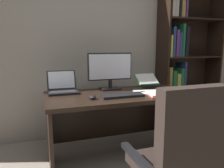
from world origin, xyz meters
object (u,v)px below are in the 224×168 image
(reading_stand_with_book, at_px, (147,81))
(notepad, at_px, (142,92))
(laptop, at_px, (63,88))
(desk, at_px, (117,111))
(office_chair, at_px, (178,167))
(computer_mouse, at_px, (92,97))
(bookshelf, at_px, (182,60))
(open_binder, at_px, (168,93))
(pen, at_px, (144,91))
(monitor, at_px, (110,71))
(keyboard, at_px, (122,95))

(reading_stand_with_book, distance_m, notepad, 0.41)
(laptop, bearing_deg, reading_stand_with_book, 2.25)
(desk, relative_size, office_chair, 1.50)
(reading_stand_with_book, bearing_deg, computer_mouse, -151.71)
(bookshelf, bearing_deg, computer_mouse, -153.08)
(reading_stand_with_book, bearing_deg, desk, -155.83)
(office_chair, bearing_deg, reading_stand_with_book, 70.33)
(bookshelf, bearing_deg, laptop, -167.46)
(computer_mouse, bearing_deg, open_binder, -3.66)
(computer_mouse, xyz_separation_m, pen, (0.59, 0.10, -0.01))
(bookshelf, height_order, open_binder, bookshelf)
(reading_stand_with_book, bearing_deg, bookshelf, 25.41)
(laptop, xyz_separation_m, open_binder, (1.01, -0.44, -0.04))
(reading_stand_with_book, relative_size, open_binder, 0.57)
(laptop, bearing_deg, notepad, -19.89)
(open_binder, xyz_separation_m, notepad, (-0.21, 0.15, -0.01))
(laptop, bearing_deg, computer_mouse, -59.42)
(office_chair, bearing_deg, laptop, 116.68)
(desk, xyz_separation_m, monitor, (-0.02, 0.17, 0.42))
(laptop, relative_size, pen, 2.22)
(keyboard, bearing_deg, pen, 19.52)
(office_chair, xyz_separation_m, pen, (0.18, 0.89, 0.34))
(computer_mouse, bearing_deg, laptop, 120.58)
(bookshelf, bearing_deg, pen, -144.53)
(desk, relative_size, monitor, 2.92)
(bookshelf, xyz_separation_m, laptop, (-1.77, -0.39, -0.24))
(pen, bearing_deg, open_binder, -37.92)
(monitor, relative_size, reading_stand_with_book, 1.89)
(desk, bearing_deg, office_chair, -85.24)
(monitor, distance_m, computer_mouse, 0.52)
(laptop, bearing_deg, bookshelf, 12.54)
(reading_stand_with_book, bearing_deg, monitor, -174.81)
(desk, relative_size, notepad, 7.16)
(monitor, height_order, reading_stand_with_book, monitor)
(keyboard, bearing_deg, bookshelf, 32.22)
(laptop, distance_m, notepad, 0.85)
(notepad, bearing_deg, monitor, 133.22)
(keyboard, bearing_deg, desk, 84.38)
(notepad, bearing_deg, desk, 155.02)
(office_chair, relative_size, reading_stand_with_book, 3.66)
(open_binder, xyz_separation_m, pen, (-0.19, 0.15, 0.00))
(monitor, distance_m, laptop, 0.56)
(office_chair, height_order, open_binder, office_chair)
(monitor, bearing_deg, desk, -82.85)
(desk, xyz_separation_m, bookshelf, (1.22, 0.57, 0.50))
(open_binder, distance_m, notepad, 0.26)
(laptop, distance_m, open_binder, 1.10)
(bookshelf, relative_size, reading_stand_with_book, 7.93)
(desk, xyz_separation_m, open_binder, (0.46, -0.27, 0.22))
(desk, xyz_separation_m, office_chair, (0.08, -1.00, -0.12))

